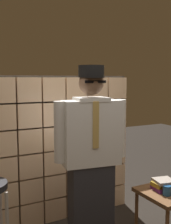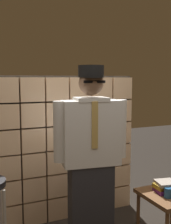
{
  "view_description": "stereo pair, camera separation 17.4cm",
  "coord_description": "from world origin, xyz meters",
  "px_view_note": "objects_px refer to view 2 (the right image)",
  "views": [
    {
      "loc": [
        -1.29,
        -1.84,
        1.65
      ],
      "look_at": [
        -0.08,
        0.48,
        1.35
      ],
      "focal_mm": 45.26,
      "sensor_mm": 36.0,
      "label": 1
    },
    {
      "loc": [
        -1.13,
        -1.91,
        1.65
      ],
      "look_at": [
        -0.08,
        0.48,
        1.35
      ],
      "focal_mm": 45.26,
      "sensor_mm": 36.0,
      "label": 2
    }
  ],
  "objects_px": {
    "book_stack": "(166,187)",
    "coffee_mug": "(169,192)",
    "side_table": "(170,200)",
    "standing_person": "(91,157)"
  },
  "relations": [
    {
      "from": "book_stack",
      "to": "coffee_mug",
      "type": "distance_m",
      "value": 0.12
    },
    {
      "from": "side_table",
      "to": "coffee_mug",
      "type": "height_order",
      "value": "coffee_mug"
    },
    {
      "from": "book_stack",
      "to": "coffee_mug",
      "type": "xyz_separation_m",
      "value": [
        -0.06,
        -0.11,
        -0.01
      ]
    },
    {
      "from": "standing_person",
      "to": "side_table",
      "type": "distance_m",
      "value": 0.91
    },
    {
      "from": "standing_person",
      "to": "book_stack",
      "type": "relative_size",
      "value": 7.21
    },
    {
      "from": "standing_person",
      "to": "book_stack",
      "type": "height_order",
      "value": "standing_person"
    },
    {
      "from": "standing_person",
      "to": "coffee_mug",
      "type": "xyz_separation_m",
      "value": [
        0.66,
        -0.33,
        -0.34
      ]
    },
    {
      "from": "side_table",
      "to": "coffee_mug",
      "type": "xyz_separation_m",
      "value": [
        -0.08,
        -0.06,
        0.12
      ]
    },
    {
      "from": "side_table",
      "to": "book_stack",
      "type": "relative_size",
      "value": 2.2
    },
    {
      "from": "side_table",
      "to": "coffee_mug",
      "type": "bearing_deg",
      "value": -141.55
    }
  ]
}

